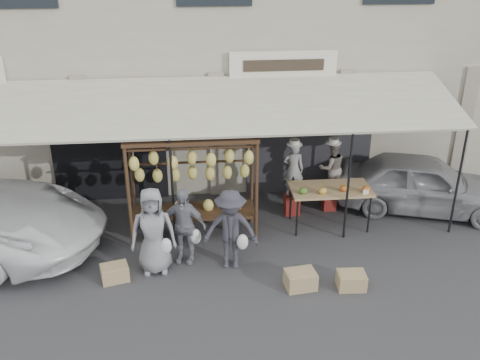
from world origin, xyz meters
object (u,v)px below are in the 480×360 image
at_px(vendor_right, 332,168).
at_px(customer_right, 230,230).
at_px(crate_far, 115,273).
at_px(sedan, 423,183).
at_px(vendor_left, 293,169).
at_px(crate_near_a, 300,280).
at_px(customer_left, 153,231).
at_px(produce_table, 331,190).
at_px(customer_mid, 183,226).
at_px(banana_rack, 192,167).
at_px(crate_near_b, 351,280).

height_order(vendor_right, customer_right, vendor_right).
relative_size(crate_far, sedan, 0.13).
relative_size(vendor_left, crate_near_a, 2.33).
bearing_deg(sedan, vendor_left, 106.15).
relative_size(customer_left, sedan, 0.44).
xyz_separation_m(produce_table, customer_mid, (-3.11, -1.05, -0.10)).
bearing_deg(banana_rack, produce_table, 2.43).
height_order(produce_table, sedan, sedan).
xyz_separation_m(crate_near_b, sedan, (2.43, 2.81, 0.51)).
bearing_deg(crate_near_b, crate_far, 171.29).
bearing_deg(sedan, crate_far, 125.70).
height_order(customer_mid, customer_right, customer_right).
bearing_deg(customer_right, produce_table, 39.17).
height_order(customer_mid, crate_near_b, customer_mid).
bearing_deg(banana_rack, customer_right, -61.37).
bearing_deg(customer_right, crate_near_a, -25.40).
bearing_deg(crate_near_a, sedan, 39.08).
xyz_separation_m(banana_rack, crate_near_b, (2.75, -2.10, -1.41)).
relative_size(banana_rack, produce_table, 1.53).
bearing_deg(banana_rack, sedan, 7.71).
xyz_separation_m(banana_rack, crate_far, (-1.49, -1.45, -1.42)).
relative_size(customer_left, crate_far, 3.49).
bearing_deg(crate_near_a, customer_mid, 152.38).
bearing_deg(produce_table, crate_far, -160.20).
bearing_deg(crate_far, customer_left, 18.16).
relative_size(banana_rack, customer_right, 1.63).
height_order(produce_table, crate_near_b, produce_table).
xyz_separation_m(customer_left, crate_near_a, (2.61, -0.79, -0.69)).
relative_size(customer_mid, crate_far, 3.16).
distance_m(vendor_left, crate_far, 4.42).
bearing_deg(produce_table, vendor_left, 136.09).
bearing_deg(crate_near_b, sedan, 49.10).
bearing_deg(sedan, customer_right, 130.73).
height_order(produce_table, crate_far, produce_table).
bearing_deg(sedan, produce_table, 121.97).
bearing_deg(produce_table, vendor_right, 75.47).
bearing_deg(sedan, crate_near_a, 146.86).
bearing_deg(customer_left, crate_near_a, -19.13).
relative_size(crate_near_a, sedan, 0.14).
xyz_separation_m(vendor_left, vendor_right, (0.89, 0.12, -0.05)).
relative_size(vendor_right, sedan, 0.33).
relative_size(produce_table, customer_right, 1.07).
distance_m(customer_left, crate_far, 1.04).
bearing_deg(customer_left, crate_far, -164.13).
height_order(produce_table, customer_left, customer_left).
distance_m(customer_mid, crate_near_b, 3.25).
distance_m(customer_mid, crate_far, 1.51).
relative_size(vendor_left, customer_left, 0.73).
distance_m(vendor_left, crate_near_a, 2.96).
relative_size(crate_near_a, crate_near_b, 1.07).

